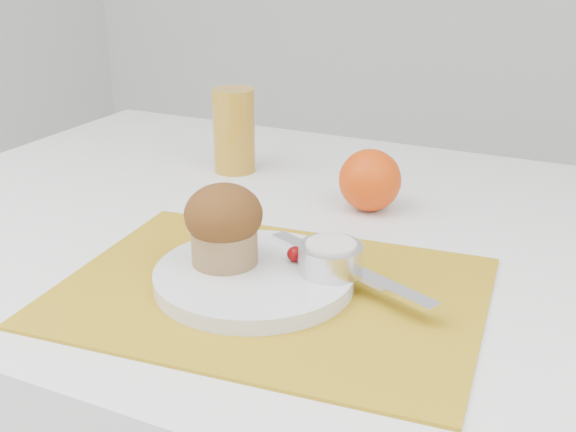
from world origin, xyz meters
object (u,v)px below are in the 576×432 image
at_px(orange, 370,180).
at_px(juice_glass, 234,131).
at_px(muffin, 224,224).
at_px(plate, 254,277).

xyz_separation_m(orange, juice_glass, (-0.24, 0.07, 0.02)).
relative_size(orange, muffin, 0.96).
bearing_deg(orange, plate, -97.02).
relative_size(plate, juice_glass, 1.64).
xyz_separation_m(plate, juice_glass, (-0.21, 0.32, 0.05)).
height_order(orange, muffin, muffin).
bearing_deg(orange, juice_glass, 164.67).
distance_m(orange, muffin, 0.26).
bearing_deg(plate, juice_glass, 122.51).
bearing_deg(muffin, juice_glass, 117.99).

